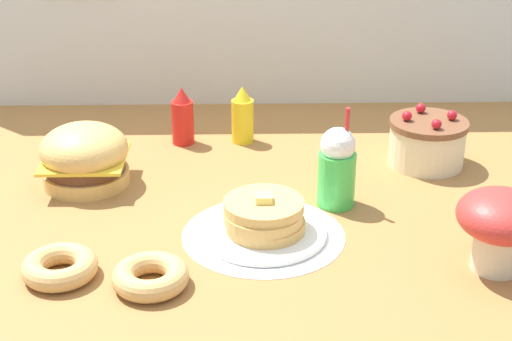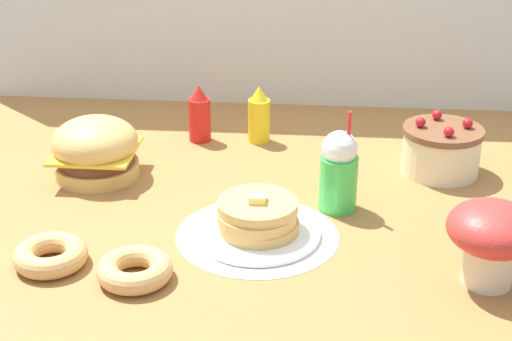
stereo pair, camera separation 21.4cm
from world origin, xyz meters
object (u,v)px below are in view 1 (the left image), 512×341
object	(u,v)px
burger	(85,156)
mustard_bottle	(243,116)
pancake_stack	(264,221)
donut_chocolate	(150,276)
layer_cake	(427,142)
donut_pink_glaze	(60,266)
cream_soda_cup	(337,167)
ketchup_bottle	(183,118)
mushroom_stool	(501,223)

from	to	relation	value
burger	mustard_bottle	xyz separation A→B (m)	(0.48, 0.32, 0.00)
pancake_stack	donut_chocolate	world-z (taller)	pancake_stack
burger	pancake_stack	world-z (taller)	burger
burger	layer_cake	distance (m)	1.07
donut_chocolate	donut_pink_glaze	bearing A→B (deg)	168.04
cream_soda_cup	donut_chocolate	distance (m)	0.65
layer_cake	ketchup_bottle	bearing A→B (deg)	166.32
layer_cake	cream_soda_cup	bearing A→B (deg)	-139.42
mushroom_stool	pancake_stack	bearing A→B (deg)	162.80
donut_chocolate	cream_soda_cup	bearing A→B (deg)	40.48
pancake_stack	mustard_bottle	bearing A→B (deg)	94.33
layer_cake	mustard_bottle	bearing A→B (deg)	160.94
pancake_stack	mushroom_stool	size ratio (longest dim) A/B	1.55
ketchup_bottle	donut_pink_glaze	size ratio (longest dim) A/B	1.08
mustard_bottle	cream_soda_cup	distance (m)	0.54
burger	mustard_bottle	world-z (taller)	mustard_bottle
cream_soda_cup	donut_chocolate	world-z (taller)	cream_soda_cup
burger	donut_pink_glaze	xyz separation A→B (m)	(0.03, -0.52, -0.06)
donut_chocolate	mustard_bottle	bearing A→B (deg)	75.75
mustard_bottle	mushroom_stool	world-z (taller)	mushroom_stool
burger	donut_pink_glaze	size ratio (longest dim) A/B	1.43
pancake_stack	burger	bearing A→B (deg)	147.83
pancake_stack	mustard_bottle	size ratio (longest dim) A/B	1.70
burger	layer_cake	bearing A→B (deg)	6.59
pancake_stack	donut_chocolate	size ratio (longest dim) A/B	1.83
burger	pancake_stack	xyz separation A→B (m)	(0.53, -0.33, -0.04)
mustard_bottle	donut_chocolate	bearing A→B (deg)	-104.25
burger	mushroom_stool	world-z (taller)	mushroom_stool
cream_soda_cup	donut_chocolate	xyz separation A→B (m)	(-0.49, -0.42, -0.09)
donut_pink_glaze	mustard_bottle	bearing A→B (deg)	61.96
burger	donut_chocolate	size ratio (longest dim) A/B	1.43
burger	mustard_bottle	distance (m)	0.58
donut_chocolate	ketchup_bottle	bearing A→B (deg)	88.59
cream_soda_cup	donut_chocolate	size ratio (longest dim) A/B	1.61
ketchup_bottle	donut_chocolate	distance (m)	0.88
donut_pink_glaze	donut_chocolate	distance (m)	0.23
pancake_stack	donut_pink_glaze	distance (m)	0.53
mushroom_stool	layer_cake	bearing A→B (deg)	92.96
ketchup_bottle	mushroom_stool	distance (m)	1.16
burger	mushroom_stool	size ratio (longest dim) A/B	1.21
cream_soda_cup	mushroom_stool	distance (m)	0.50
layer_cake	pancake_stack	bearing A→B (deg)	-139.55
ketchup_bottle	cream_soda_cup	xyz separation A→B (m)	(0.47, -0.47, 0.02)
pancake_stack	donut_chocolate	distance (m)	0.36
layer_cake	mushroom_stool	distance (m)	0.63
mustard_bottle	cream_soda_cup	world-z (taller)	cream_soda_cup
ketchup_bottle	mustard_bottle	xyz separation A→B (m)	(0.20, 0.01, 0.00)
cream_soda_cup	pancake_stack	bearing A→B (deg)	-139.75
mustard_bottle	donut_pink_glaze	xyz separation A→B (m)	(-0.45, -0.84, -0.06)
layer_cake	mustard_bottle	xyz separation A→B (m)	(-0.58, 0.20, 0.02)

